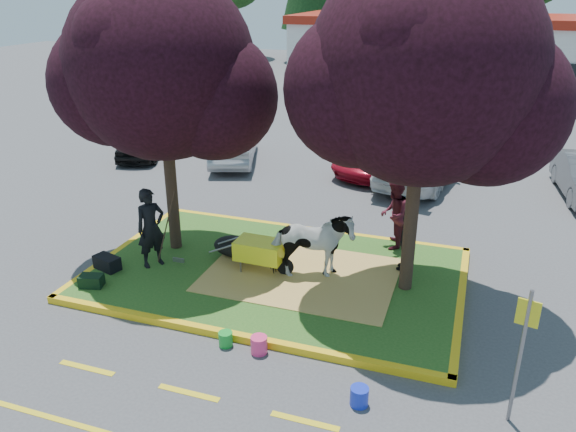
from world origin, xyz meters
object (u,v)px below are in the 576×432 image
(bucket_green, at_px, (226,339))
(car_black, at_px, (144,140))
(bucket_blue, at_px, (359,396))
(sign_post, at_px, (522,344))
(bucket_pink, at_px, (259,345))
(wheelbarrow, at_px, (261,250))
(calf, at_px, (237,247))
(cow, at_px, (311,246))
(car_silver, at_px, (234,143))
(handler, at_px, (151,228))

(bucket_green, bearing_deg, car_black, 128.49)
(bucket_blue, bearing_deg, sign_post, 10.28)
(bucket_pink, bearing_deg, bucket_blue, -20.60)
(wheelbarrow, bearing_deg, car_black, 137.29)
(calf, relative_size, bucket_blue, 3.65)
(cow, distance_m, bucket_pink, 2.86)
(bucket_green, xyz_separation_m, car_black, (-8.23, 10.35, 0.48))
(bucket_pink, bearing_deg, wheelbarrow, 110.68)
(bucket_pink, bearing_deg, cow, 87.08)
(sign_post, relative_size, car_silver, 0.54)
(calf, xyz_separation_m, handler, (-1.66, -1.02, 0.68))
(calf, xyz_separation_m, bucket_pink, (1.83, -3.19, -0.24))
(cow, distance_m, bucket_green, 2.97)
(sign_post, bearing_deg, handler, 175.18)
(sign_post, height_order, car_black, sign_post)
(sign_post, distance_m, car_black, 16.98)
(wheelbarrow, relative_size, bucket_green, 6.97)
(car_silver, bearing_deg, wheelbarrow, 99.20)
(wheelbarrow, distance_m, car_black, 10.99)
(cow, relative_size, car_silver, 0.44)
(handler, bearing_deg, sign_post, -74.83)
(handler, bearing_deg, bucket_pink, -88.71)
(bucket_blue, xyz_separation_m, car_black, (-10.91, 11.11, 0.47))
(wheelbarrow, height_order, sign_post, sign_post)
(bucket_green, bearing_deg, bucket_blue, -15.78)
(calf, distance_m, bucket_green, 3.40)
(handler, xyz_separation_m, car_black, (-5.41, 8.19, -0.46))
(cow, bearing_deg, wheelbarrow, 73.04)
(handler, bearing_deg, bucket_green, -94.37)
(wheelbarrow, bearing_deg, calf, 150.23)
(wheelbarrow, bearing_deg, sign_post, -28.49)
(wheelbarrow, height_order, bucket_pink, wheelbarrow)
(handler, bearing_deg, car_black, 66.62)
(cow, height_order, bucket_pink, cow)
(bucket_blue, height_order, car_black, car_black)
(wheelbarrow, relative_size, bucket_pink, 5.98)
(bucket_green, relative_size, bucket_blue, 0.88)
(cow, height_order, car_black, cow)
(cow, xyz_separation_m, sign_post, (4.13, -3.10, 0.47))
(calf, height_order, car_silver, car_silver)
(car_black, bearing_deg, car_silver, -10.66)
(cow, height_order, bucket_blue, cow)
(calf, bearing_deg, bucket_pink, -62.56)
(bucket_blue, bearing_deg, car_black, 134.49)
(sign_post, distance_m, bucket_green, 5.10)
(calf, distance_m, car_black, 10.07)
(bucket_blue, height_order, car_silver, car_silver)
(bucket_green, relative_size, bucket_pink, 0.86)
(cow, bearing_deg, sign_post, -146.47)
(handler, xyz_separation_m, bucket_blue, (5.50, -2.93, -0.92))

